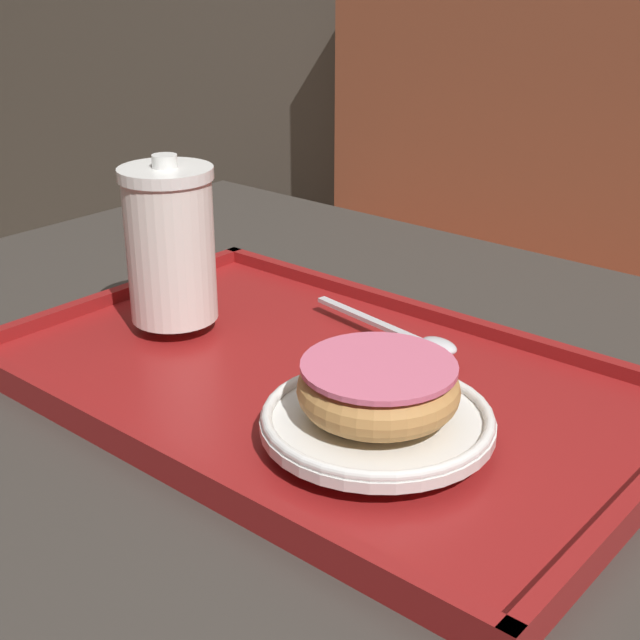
# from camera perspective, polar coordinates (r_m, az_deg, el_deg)

# --- Properties ---
(cafe_table) EXTENTS (1.10, 0.82, 0.74)m
(cafe_table) POSITION_cam_1_polar(r_m,az_deg,el_deg) (0.83, 0.26, -13.40)
(cafe_table) COLOR #38332D
(cafe_table) RESTS_ON ground_plane
(serving_tray) EXTENTS (0.54, 0.33, 0.02)m
(serving_tray) POSITION_cam_1_polar(r_m,az_deg,el_deg) (0.72, 0.00, -4.18)
(serving_tray) COLOR maroon
(serving_tray) RESTS_ON cafe_table
(coffee_cup_front) EXTENTS (0.08, 0.08, 0.15)m
(coffee_cup_front) POSITION_cam_1_polar(r_m,az_deg,el_deg) (0.79, -9.56, 4.85)
(coffee_cup_front) COLOR white
(coffee_cup_front) RESTS_ON serving_tray
(plate_with_chocolate_donut) EXTENTS (0.16, 0.16, 0.01)m
(plate_with_chocolate_donut) POSITION_cam_1_polar(r_m,az_deg,el_deg) (0.62, 3.70, -6.36)
(plate_with_chocolate_donut) COLOR white
(plate_with_chocolate_donut) RESTS_ON serving_tray
(donut_chocolate_glazed) EXTENTS (0.11, 0.11, 0.04)m
(donut_chocolate_glazed) POSITION_cam_1_polar(r_m,az_deg,el_deg) (0.61, 3.76, -4.30)
(donut_chocolate_glazed) COLOR tan
(donut_chocolate_glazed) RESTS_ON plate_with_chocolate_donut
(spoon) EXTENTS (0.17, 0.04, 0.01)m
(spoon) POSITION_cam_1_polar(r_m,az_deg,el_deg) (0.75, 6.08, -1.08)
(spoon) COLOR silver
(spoon) RESTS_ON serving_tray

